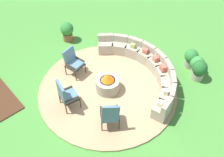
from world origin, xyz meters
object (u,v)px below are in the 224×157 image
object	(u,v)px
lounge_chair_front_left	(73,61)
potted_plant_2	(197,64)
fire_pit	(108,83)
lounge_chair_back_left	(110,114)
lounge_chair_front_right	(66,94)
potted_plant_0	(67,31)
potted_plant_1	(199,70)
potted_plant_3	(191,58)
curved_stone_bench	(146,68)

from	to	relation	value
lounge_chair_front_left	potted_plant_2	xyz separation A→B (m)	(2.86, 3.39, -0.22)
fire_pit	lounge_chair_back_left	xyz separation A→B (m)	(1.16, -0.91, 0.26)
lounge_chair_front_right	potted_plant_0	bearing A→B (deg)	155.75
lounge_chair_back_left	potted_plant_1	distance (m)	3.74
lounge_chair_front_right	potted_plant_1	xyz separation A→B (m)	(1.98, 4.25, -0.21)
potted_plant_0	lounge_chair_front_right	bearing A→B (deg)	-35.25
lounge_chair_front_right	potted_plant_1	size ratio (longest dim) A/B	1.46
lounge_chair_front_right	lounge_chair_back_left	size ratio (longest dim) A/B	1.09
potted_plant_2	potted_plant_3	bearing A→B (deg)	167.66
lounge_chair_front_left	potted_plant_0	bearing A→B (deg)	-130.02
fire_pit	potted_plant_0	bearing A→B (deg)	169.22
potted_plant_2	potted_plant_3	size ratio (longest dim) A/B	0.90
potted_plant_1	potted_plant_3	distance (m)	0.65
potted_plant_0	fire_pit	bearing A→B (deg)	-10.78
lounge_chair_back_left	potted_plant_1	size ratio (longest dim) A/B	1.35
lounge_chair_front_left	lounge_chair_front_right	size ratio (longest dim) A/B	0.90
fire_pit	potted_plant_3	world-z (taller)	fire_pit
fire_pit	lounge_chair_front_right	distance (m)	1.51
fire_pit	lounge_chair_front_left	xyz separation A→B (m)	(-1.43, -0.38, 0.26)
lounge_chair_front_right	potted_plant_2	size ratio (longest dim) A/B	1.65
potted_plant_0	potted_plant_1	bearing A→B (deg)	24.00
lounge_chair_back_left	potted_plant_1	bearing A→B (deg)	27.34
lounge_chair_back_left	potted_plant_2	bearing A→B (deg)	31.29
fire_pit	potted_plant_3	size ratio (longest dim) A/B	1.06
curved_stone_bench	lounge_chair_front_right	distance (m)	3.06
fire_pit	lounge_chair_front_right	bearing A→B (deg)	-101.57
fire_pit	curved_stone_bench	size ratio (longest dim) A/B	0.20
potted_plant_1	potted_plant_2	size ratio (longest dim) A/B	1.13
lounge_chair_back_left	potted_plant_2	world-z (taller)	lounge_chair_back_left
lounge_chair_front_left	lounge_chair_back_left	bearing A→B (deg)	67.17
lounge_chair_front_right	lounge_chair_back_left	world-z (taller)	lounge_chair_front_right
potted_plant_1	curved_stone_bench	bearing A→B (deg)	-136.97
lounge_chair_front_right	potted_plant_3	bearing A→B (deg)	83.87
fire_pit	lounge_chair_front_right	world-z (taller)	lounge_chair_front_right
fire_pit	potted_plant_2	xyz separation A→B (m)	(1.44, 3.02, 0.04)
lounge_chair_front_left	lounge_chair_front_right	distance (m)	1.56
fire_pit	potted_plant_2	size ratio (longest dim) A/B	1.18
lounge_chair_front_right	potted_plant_3	size ratio (longest dim) A/B	1.49
potted_plant_0	potted_plant_3	distance (m)	4.98
curved_stone_bench	potted_plant_1	distance (m)	1.86
potted_plant_0	curved_stone_bench	bearing A→B (deg)	14.50
potted_plant_3	lounge_chair_back_left	bearing A→B (deg)	-89.13
curved_stone_bench	lounge_chair_front_right	bearing A→B (deg)	-101.80
curved_stone_bench	potted_plant_1	xyz separation A→B (m)	(1.36, 1.27, 0.07)
lounge_chair_back_left	potted_plant_1	world-z (taller)	lounge_chair_back_left
lounge_chair_back_left	lounge_chair_front_left	bearing A→B (deg)	113.63
fire_pit	potted_plant_1	world-z (taller)	fire_pit
lounge_chair_front_right	potted_plant_0	world-z (taller)	lounge_chair_front_right
lounge_chair_front_left	potted_plant_1	world-z (taller)	lounge_chair_front_left
fire_pit	curved_stone_bench	distance (m)	1.56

